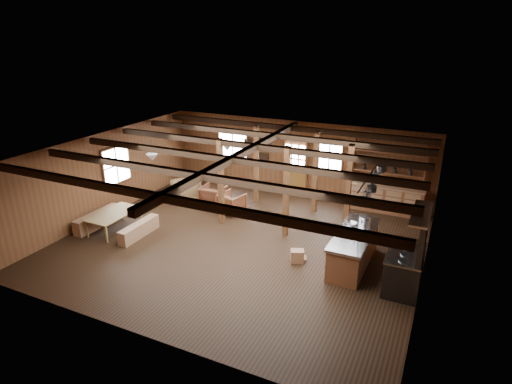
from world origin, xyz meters
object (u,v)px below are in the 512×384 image
at_px(dining_table, 116,222).
at_px(armchair_a, 214,196).
at_px(kitchen_island, 353,248).
at_px(commercial_range, 407,263).
at_px(armchair_b, 232,203).
at_px(armchair_c, 186,190).

height_order(dining_table, armchair_a, armchair_a).
xyz_separation_m(kitchen_island, armchair_a, (-5.39, 1.93, -0.10)).
height_order(commercial_range, armchair_b, commercial_range).
xyz_separation_m(commercial_range, armchair_a, (-6.79, 2.44, -0.26)).
distance_m(dining_table, armchair_b, 3.80).
relative_size(dining_table, armchair_a, 1.99).
relative_size(armchair_a, armchair_b, 1.06).
xyz_separation_m(kitchen_island, commercial_range, (1.40, -0.52, 0.16)).
relative_size(kitchen_island, armchair_a, 2.99).
bearing_deg(armchair_a, kitchen_island, 157.41).
bearing_deg(dining_table, commercial_range, -85.53).
bearing_deg(armchair_a, armchair_b, 161.01).
distance_m(commercial_range, armchair_a, 7.22).
distance_m(kitchen_island, armchair_a, 5.72).
relative_size(kitchen_island, armchair_c, 2.94).
relative_size(kitchen_island, armchair_b, 3.18).
distance_m(kitchen_island, armchair_b, 4.83).
bearing_deg(commercial_range, armchair_a, 160.19).
relative_size(armchair_a, armchair_c, 0.98).
xyz_separation_m(kitchen_island, armchair_b, (-4.53, 1.68, -0.12)).
xyz_separation_m(dining_table, armchair_c, (0.54, 3.11, 0.10)).
xyz_separation_m(dining_table, armchair_b, (2.62, 2.75, 0.07)).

